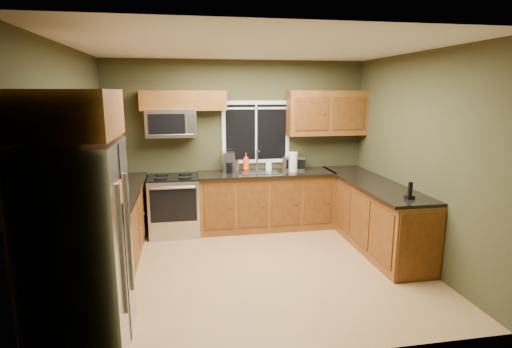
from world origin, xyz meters
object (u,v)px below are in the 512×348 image
object	(u,v)px
coffee_maker	(229,163)
soap_bottle_a	(246,162)
toaster_oven	(293,163)
range	(174,205)
paper_towel_roll	(293,162)
refrigerator	(80,249)
soap_bottle_c	(233,166)
cordless_phone	(410,194)
soap_bottle_b	(269,165)
microwave	(171,123)
kettle	(235,165)

from	to	relation	value
coffee_maker	soap_bottle_a	distance (m)	0.32
toaster_oven	coffee_maker	world-z (taller)	coffee_maker
range	paper_towel_roll	xyz separation A→B (m)	(1.90, -0.01, 0.63)
refrigerator	paper_towel_roll	distance (m)	3.79
soap_bottle_c	cordless_phone	size ratio (longest dim) A/B	0.91
refrigerator	cordless_phone	bearing A→B (deg)	14.09
refrigerator	soap_bottle_a	xyz separation A→B (m)	(1.86, 3.00, 0.18)
refrigerator	coffee_maker	size ratio (longest dim) A/B	5.68
range	cordless_phone	world-z (taller)	cordless_phone
coffee_maker	soap_bottle_c	bearing A→B (deg)	-3.40
toaster_oven	paper_towel_roll	distance (m)	0.17
refrigerator	soap_bottle_a	size ratio (longest dim) A/B	6.44
range	soap_bottle_b	distance (m)	1.64
range	toaster_oven	xyz separation A→B (m)	(1.95, 0.15, 0.58)
paper_towel_roll	range	bearing A→B (deg)	179.58
paper_towel_roll	soap_bottle_c	xyz separation A→B (m)	(-0.96, 0.12, -0.06)
paper_towel_roll	soap_bottle_a	bearing A→B (deg)	161.47
soap_bottle_a	soap_bottle_b	size ratio (longest dim) A/B	1.53
range	microwave	size ratio (longest dim) A/B	1.23
soap_bottle_a	coffee_maker	bearing A→B (deg)	-158.14
kettle	cordless_phone	world-z (taller)	kettle
soap_bottle_a	soap_bottle_c	size ratio (longest dim) A/B	1.50
microwave	soap_bottle_a	bearing A→B (deg)	4.61
toaster_oven	paper_towel_roll	bearing A→B (deg)	-107.56
range	coffee_maker	bearing A→B (deg)	7.30
toaster_oven	kettle	size ratio (longest dim) A/B	1.67
range	soap_bottle_a	distance (m)	1.34
refrigerator	soap_bottle_b	world-z (taller)	refrigerator
range	paper_towel_roll	world-z (taller)	paper_towel_roll
paper_towel_roll	cordless_phone	distance (m)	2.10
coffee_maker	soap_bottle_a	bearing A→B (deg)	21.86
range	microwave	bearing A→B (deg)	90.02
cordless_phone	coffee_maker	bearing A→B (deg)	134.58
kettle	paper_towel_roll	bearing A→B (deg)	-5.96
toaster_oven	cordless_phone	world-z (taller)	toaster_oven
range	cordless_phone	size ratio (longest dim) A/B	4.57
toaster_oven	soap_bottle_c	xyz separation A→B (m)	(-1.01, -0.04, -0.02)
toaster_oven	soap_bottle_b	world-z (taller)	toaster_oven
paper_towel_roll	soap_bottle_c	world-z (taller)	paper_towel_roll
range	cordless_phone	bearing A→B (deg)	-33.53
soap_bottle_c	cordless_phone	xyz separation A→B (m)	(1.91, -1.99, -0.03)
microwave	soap_bottle_c	world-z (taller)	microwave
coffee_maker	soap_bottle_a	world-z (taller)	coffee_maker
cordless_phone	soap_bottle_c	bearing A→B (deg)	133.73
kettle	soap_bottle_a	bearing A→B (deg)	35.41
coffee_maker	paper_towel_roll	xyz separation A→B (m)	(1.02, -0.13, 0.01)
refrigerator	toaster_oven	size ratio (longest dim) A/B	4.39
toaster_oven	soap_bottle_b	xyz separation A→B (m)	(-0.42, -0.00, -0.02)
refrigerator	kettle	distance (m)	3.30
soap_bottle_b	soap_bottle_c	xyz separation A→B (m)	(-0.59, -0.04, 0.00)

